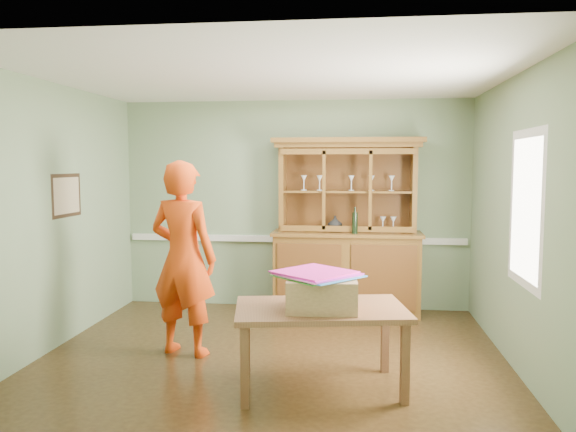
# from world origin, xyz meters

# --- Properties ---
(floor) EXTENTS (4.50, 4.50, 0.00)m
(floor) POSITION_xyz_m (0.00, 0.00, 0.00)
(floor) COLOR #493217
(floor) RESTS_ON ground
(ceiling) EXTENTS (4.50, 4.50, 0.00)m
(ceiling) POSITION_xyz_m (0.00, 0.00, 2.70)
(ceiling) COLOR white
(ceiling) RESTS_ON wall_back
(wall_back) EXTENTS (4.50, 0.00, 4.50)m
(wall_back) POSITION_xyz_m (0.00, 2.00, 1.35)
(wall_back) COLOR gray
(wall_back) RESTS_ON floor
(wall_left) EXTENTS (0.00, 4.00, 4.00)m
(wall_left) POSITION_xyz_m (-2.25, 0.00, 1.35)
(wall_left) COLOR gray
(wall_left) RESTS_ON floor
(wall_right) EXTENTS (0.00, 4.00, 4.00)m
(wall_right) POSITION_xyz_m (2.25, 0.00, 1.35)
(wall_right) COLOR gray
(wall_right) RESTS_ON floor
(wall_front) EXTENTS (4.50, 0.00, 4.50)m
(wall_front) POSITION_xyz_m (0.00, -2.00, 1.35)
(wall_front) COLOR gray
(wall_front) RESTS_ON floor
(chair_rail) EXTENTS (4.41, 0.05, 0.08)m
(chair_rail) POSITION_xyz_m (0.00, 1.98, 0.90)
(chair_rail) COLOR silver
(chair_rail) RESTS_ON wall_back
(framed_map) EXTENTS (0.03, 0.60, 0.46)m
(framed_map) POSITION_xyz_m (-2.23, 0.30, 1.55)
(framed_map) COLOR black
(framed_map) RESTS_ON wall_left
(window_panel) EXTENTS (0.03, 0.96, 1.36)m
(window_panel) POSITION_xyz_m (2.23, -0.30, 1.50)
(window_panel) COLOR silver
(window_panel) RESTS_ON wall_right
(china_hutch) EXTENTS (1.87, 0.62, 2.20)m
(china_hutch) POSITION_xyz_m (0.69, 1.75, 0.77)
(china_hutch) COLOR brown
(china_hutch) RESTS_ON floor
(dining_table) EXTENTS (1.52, 1.07, 0.70)m
(dining_table) POSITION_xyz_m (0.51, -0.72, 0.62)
(dining_table) COLOR brown
(dining_table) RESTS_ON floor
(cardboard_box) EXTENTS (0.58, 0.48, 0.26)m
(cardboard_box) POSITION_xyz_m (0.53, -0.81, 0.83)
(cardboard_box) COLOR tan
(cardboard_box) RESTS_ON dining_table
(kite_stack) EXTENTS (0.76, 0.76, 0.04)m
(kite_stack) POSITION_xyz_m (0.49, -0.77, 0.98)
(kite_stack) COLOR green
(kite_stack) RESTS_ON cardboard_box
(person) EXTENTS (0.79, 0.61, 1.92)m
(person) POSITION_xyz_m (-0.88, 0.00, 0.96)
(person) COLOR #EA430E
(person) RESTS_ON floor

